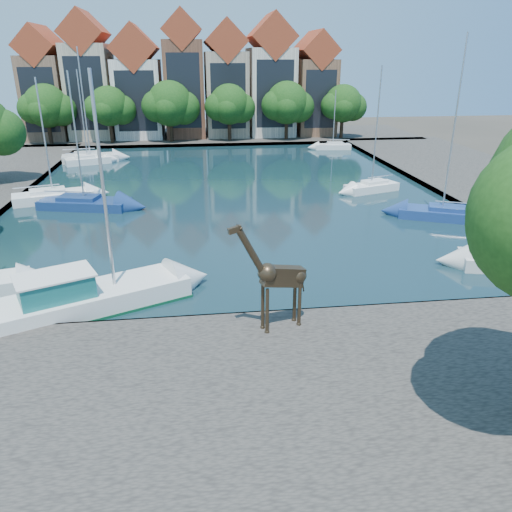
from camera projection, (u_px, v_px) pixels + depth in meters
The scene contains 27 objects.
ground at pixel (271, 320), 23.16m from camera, with size 160.00×160.00×0.00m, color #38332B.
water_basin at pixel (230, 191), 45.25m from camera, with size 38.00×50.00×0.08m, color black.
near_quay at pixel (303, 415), 16.62m from camera, with size 50.00×14.00×0.50m, color #4A4740.
far_quay at pixel (214, 136), 74.64m from camera, with size 60.00×16.00×0.50m, color #4A4740.
right_quay at pixel (489, 180), 48.09m from camera, with size 14.00×52.00×0.50m, color #4A4740.
townhouse_west_end at pixel (47, 88), 69.30m from camera, with size 5.44×9.18×14.93m.
townhouse_west_mid at pixel (90, 81), 69.67m from camera, with size 5.94×9.18×16.79m.
townhouse_west_inner at pixel (138, 87), 70.76m from camera, with size 6.43×9.18×15.15m.
townhouse_center at pixel (184, 79), 71.14m from camera, with size 5.44×9.18×16.93m.
townhouse_east_inner at pixel (226, 84), 72.08m from camera, with size 5.94×9.18×15.79m.
townhouse_east_mid at pixel (270, 81), 72.70m from camera, with size 6.43×9.18×16.65m.
townhouse_east_end at pixel (314, 87), 73.83m from camera, with size 5.44×9.18×14.43m.
far_tree_far_west at pixel (47, 107), 65.18m from camera, with size 7.28×5.60×7.68m.
far_tree_west at pixel (110, 108), 66.15m from camera, with size 6.76×5.20×7.36m.
far_tree_mid_west at pixel (171, 105), 67.00m from camera, with size 7.80×6.00×8.00m.
far_tree_mid_east at pixel (230, 106), 68.00m from camera, with size 7.02×5.40×7.52m.
far_tree_east at pixel (288, 104), 68.89m from camera, with size 7.54×5.80×7.84m.
far_tree_far_east at pixel (344, 105), 69.88m from camera, with size 6.76×5.20×7.36m.
giraffe_statue at pixel (277, 277), 20.62m from camera, with size 3.35×1.39×4.88m.
motorsailer at pixel (86, 294), 23.55m from camera, with size 9.29×6.14×10.85m.
sailboat_left_b at pixel (84, 202), 39.74m from camera, with size 7.42×4.11×10.35m.
sailboat_left_c at pixel (53, 194), 41.67m from camera, with size 6.71×4.02×9.83m.
sailboat_left_d at pixel (88, 159), 56.07m from camera, with size 5.16×3.34×10.04m.
sailboat_left_e at pixel (90, 156), 57.51m from camera, with size 6.46×3.20×12.31m.
sailboat_right_b at pixel (442, 211), 37.12m from camera, with size 6.52×4.51×12.78m.
sailboat_right_c at pixel (372, 185), 44.69m from camera, with size 5.27×3.28×10.63m.
sailboat_right_d at pixel (333, 145), 65.18m from camera, with size 4.73×2.02×7.38m.
Camera 1 is at (-3.26, -20.15, 11.36)m, focal length 35.00 mm.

